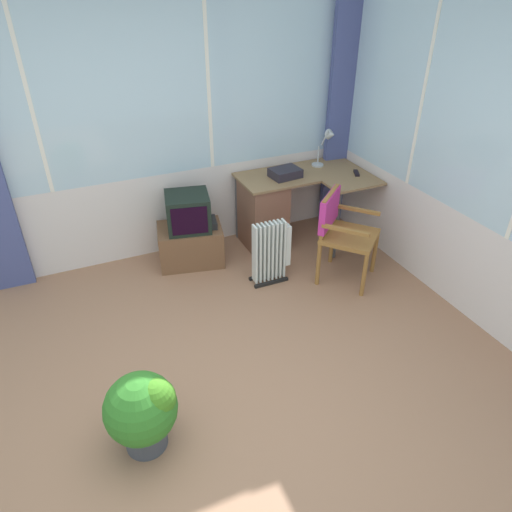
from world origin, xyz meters
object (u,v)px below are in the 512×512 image
desk (269,209)px  tv_on_stand (190,233)px  tv_remote (356,173)px  potted_plant (143,410)px  wooden_armchair (339,224)px  desk_lamp (328,142)px  space_heater (272,252)px  paper_tray (285,173)px

desk → tv_on_stand: 0.89m
tv_remote → potted_plant: 3.25m
desk → potted_plant: size_ratio=2.37×
wooden_armchair → potted_plant: (-2.14, -1.17, -0.25)m
desk_lamp → potted_plant: desk_lamp is taller
desk → potted_plant: bearing=-131.9°
potted_plant → desk_lamp: bearing=39.4°
tv_remote → space_heater: tv_remote is taller
wooden_armchair → tv_on_stand: (-1.22, 0.82, -0.24)m
tv_remote → desk_lamp: bearing=144.3°
paper_tray → desk: bearing=170.2°
desk → desk_lamp: bearing=4.7°
tv_on_stand → desk: bearing=1.1°
desk → desk_lamp: 0.95m
desk_lamp → potted_plant: 3.34m
tv_remote → wooden_armchair: wooden_armchair is taller
desk → potted_plant: 2.70m
tv_on_stand → space_heater: (0.61, -0.64, -0.01)m
space_heater → tv_on_stand: bearing=133.6°
desk → desk_lamp: (0.71, 0.06, 0.63)m
tv_on_stand → space_heater: size_ratio=1.19×
tv_remote → paper_tray: (-0.72, 0.23, 0.03)m
tv_remote → space_heater: bearing=-136.1°
desk_lamp → paper_tray: desk_lamp is taller
tv_remote → potted_plant: size_ratio=0.26×
tv_remote → wooden_armchair: 0.83m
desk_lamp → paper_tray: 0.60m
desk → tv_remote: size_ratio=8.95×
desk_lamp → tv_on_stand: 1.75m
desk_lamp → potted_plant: (-2.52, -2.07, -0.72)m
desk_lamp → wooden_armchair: desk_lamp is taller
desk → paper_tray: bearing=-9.8°
tv_remote → space_heater: 1.32m
desk_lamp → space_heater: 1.42m
paper_tray → tv_on_stand: size_ratio=0.40×
paper_tray → space_heater: size_ratio=0.47×
desk → paper_tray: paper_tray is taller
tv_on_stand → space_heater: bearing=-46.4°
wooden_armchair → desk: bearing=111.8°
paper_tray → wooden_armchair: wooden_armchair is taller
desk_lamp → tv_on_stand: size_ratio=0.55×
potted_plant → tv_on_stand: bearing=65.3°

